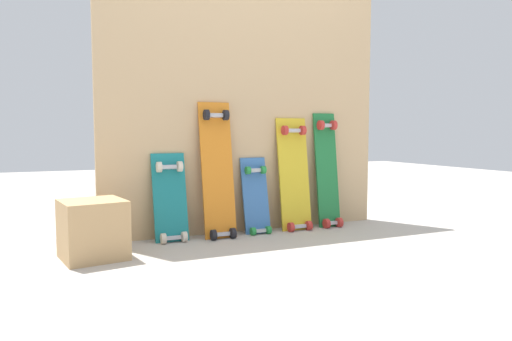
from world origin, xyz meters
name	(u,v)px	position (x,y,z in m)	size (l,w,h in m)	color
ground_plane	(252,232)	(0.00, 0.00, 0.00)	(12.00, 12.00, 0.00)	#B2AAA0
plywood_wall_panel	(248,101)	(0.00, 0.07, 0.88)	(1.99, 0.04, 1.77)	tan
skateboard_teal	(170,202)	(-0.56, -0.03, 0.24)	(0.21, 0.19, 0.61)	#197A7F
skateboard_orange	(218,175)	(-0.25, -0.04, 0.40)	(0.21, 0.22, 0.93)	orange
skateboard_blue	(256,201)	(0.02, -0.03, 0.22)	(0.18, 0.18, 0.57)	#386BAD
skateboard_yellow	(294,178)	(0.31, -0.03, 0.35)	(0.23, 0.19, 0.84)	gold
skateboard_green	(327,174)	(0.58, -0.02, 0.37)	(0.17, 0.19, 0.87)	#1E7238
wooden_crate	(93,229)	(-1.04, -0.27, 0.16)	(0.31, 0.31, 0.31)	tan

